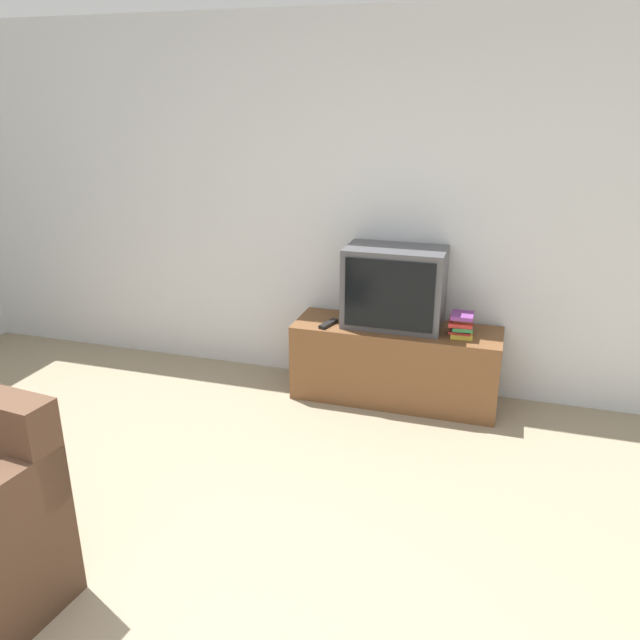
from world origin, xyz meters
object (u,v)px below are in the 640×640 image
Objects in this scene: tv_stand at (395,363)px; remote_on_stand at (328,324)px; television at (394,287)px; book_stack at (462,325)px.

remote_on_stand is (-0.46, -0.11, 0.29)m from tv_stand.
television is 3.10× the size of book_stack.
book_stack reaches higher than tv_stand.
television is 3.52× the size of remote_on_stand.
remote_on_stand is (-0.90, -0.07, -0.07)m from book_stack.
book_stack is 1.14× the size of remote_on_stand.
tv_stand is 7.45× the size of remote_on_stand.
remote_on_stand is at bearing -175.73° from book_stack.
remote_on_stand is at bearing -166.52° from tv_stand.
book_stack reaches higher than remote_on_stand.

